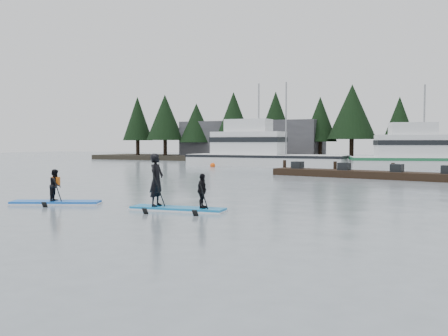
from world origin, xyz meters
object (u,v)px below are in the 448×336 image
at_px(fishing_boat_large, 261,159).
at_px(paddleboard_duo, 172,190).
at_px(paddleboard_solo, 56,194).
at_px(floating_dock, 373,175).
at_px(fishing_boat_medium, 427,163).

xyz_separation_m(fishing_boat_large, paddleboard_duo, (8.48, -30.72, 0.03)).
height_order(fishing_boat_large, paddleboard_solo, fishing_boat_large).
bearing_deg(fishing_boat_large, paddleboard_duo, -75.13).
distance_m(floating_dock, paddleboard_solo, 20.89).
bearing_deg(paddleboard_solo, fishing_boat_large, 72.72).
distance_m(fishing_boat_large, paddleboard_solo, 31.34).
distance_m(fishing_boat_medium, floating_dock, 13.06).
relative_size(floating_dock, paddleboard_solo, 4.18).
distance_m(fishing_boat_medium, paddleboard_duo, 31.99).
bearing_deg(fishing_boat_medium, paddleboard_solo, -126.46).
xyz_separation_m(paddleboard_solo, paddleboard_duo, (4.87, 0.42, 0.29)).
relative_size(fishing_boat_medium, paddleboard_solo, 4.16).
xyz_separation_m(fishing_boat_large, paddleboard_solo, (3.60, -31.13, -0.26)).
xyz_separation_m(fishing_boat_large, floating_dock, (12.41, -12.19, -0.43)).
distance_m(fishing_boat_medium, paddleboard_solo, 33.71).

